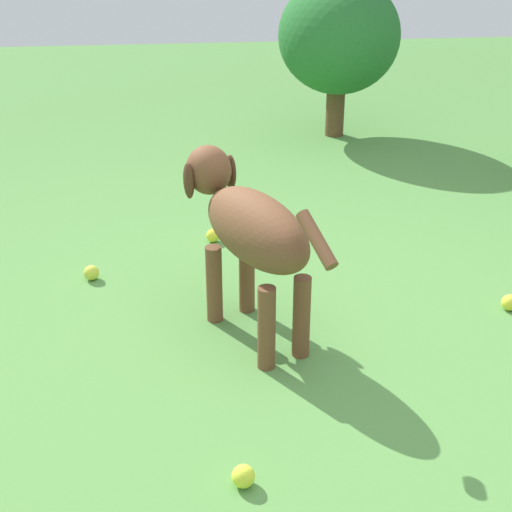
% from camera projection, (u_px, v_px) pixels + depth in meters
% --- Properties ---
extents(ground, '(14.00, 14.00, 0.00)m').
position_uv_depth(ground, '(272.00, 362.00, 2.54)').
color(ground, '#548C42').
extents(dog, '(0.90, 0.48, 0.65)m').
position_uv_depth(dog, '(248.00, 226.00, 2.55)').
color(dog, brown).
rests_on(dog, ground).
extents(tennis_ball_0, '(0.07, 0.07, 0.07)m').
position_uv_depth(tennis_ball_0, '(213.00, 236.00, 3.46)').
color(tennis_ball_0, yellow).
rests_on(tennis_ball_0, ground).
extents(tennis_ball_1, '(0.07, 0.07, 0.07)m').
position_uv_depth(tennis_ball_1, '(510.00, 303.00, 2.86)').
color(tennis_ball_1, yellow).
rests_on(tennis_ball_1, ground).
extents(tennis_ball_2, '(0.07, 0.07, 0.07)m').
position_uv_depth(tennis_ball_2, '(91.00, 273.00, 3.10)').
color(tennis_ball_2, '#C7D23E').
rests_on(tennis_ball_2, ground).
extents(tennis_ball_3, '(0.07, 0.07, 0.07)m').
position_uv_depth(tennis_ball_3, '(243.00, 476.00, 1.98)').
color(tennis_ball_3, '#D3E438').
rests_on(tennis_ball_3, ground).
extents(shrub_far, '(0.92, 0.82, 1.08)m').
position_uv_depth(shrub_far, '(339.00, 36.00, 4.85)').
color(shrub_far, brown).
rests_on(shrub_far, ground).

